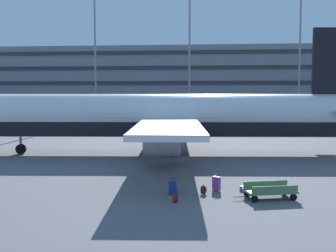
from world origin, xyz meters
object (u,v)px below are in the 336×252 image
at_px(airliner, 163,118).
at_px(suitcase_silver, 246,189).
at_px(backpack_black, 204,190).
at_px(backpack_upright, 175,198).
at_px(baggage_cart, 270,191).
at_px(suitcase_large, 216,184).
at_px(suitcase_laid_flat, 173,188).

xyz_separation_m(airliner, suitcase_silver, (6.07, -13.20, -3.16)).
xyz_separation_m(backpack_black, backpack_upright, (-1.43, -1.89, -0.01)).
distance_m(airliner, baggage_cart, 16.64).
xyz_separation_m(suitcase_large, backpack_black, (-0.71, -0.72, -0.21)).
relative_size(airliner, suitcase_silver, 51.10).
height_order(backpack_black, backpack_upright, backpack_black).
bearing_deg(backpack_upright, backpack_black, 52.81).
bearing_deg(backpack_black, airliner, 104.59).
bearing_deg(backpack_black, backpack_upright, -127.19).
bearing_deg(baggage_cart, suitcase_laid_flat, 176.35).
distance_m(backpack_black, baggage_cart, 3.51).
xyz_separation_m(suitcase_silver, suitcase_laid_flat, (-4.04, -1.24, 0.27)).
height_order(suitcase_laid_flat, backpack_upright, suitcase_laid_flat).
height_order(airliner, backpack_upright, airliner).
xyz_separation_m(suitcase_silver, backpack_upright, (-3.83, -2.81, 0.09)).
height_order(backpack_upright, baggage_cart, baggage_cart).
bearing_deg(backpack_upright, suitcase_silver, 36.32).
distance_m(airliner, backpack_upright, 16.46).
bearing_deg(suitcase_laid_flat, suitcase_silver, 17.01).
bearing_deg(airliner, backpack_black, -75.41).
height_order(suitcase_silver, suitcase_laid_flat, suitcase_laid_flat).
relative_size(backpack_black, backpack_upright, 1.04).
distance_m(suitcase_laid_flat, baggage_cart, 5.10).
height_order(suitcase_silver, backpack_black, backpack_black).
bearing_deg(baggage_cart, suitcase_silver, 123.98).
relative_size(backpack_upright, baggage_cart, 0.15).
bearing_deg(backpack_black, baggage_cart, -10.47).
xyz_separation_m(suitcase_silver, baggage_cart, (1.05, -1.56, 0.29)).
bearing_deg(suitcase_large, backpack_upright, -129.37).
bearing_deg(backpack_upright, airliner, 97.97).
bearing_deg(suitcase_silver, suitcase_laid_flat, -162.99).
xyz_separation_m(suitcase_laid_flat, backpack_upright, (0.21, -1.58, -0.18)).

